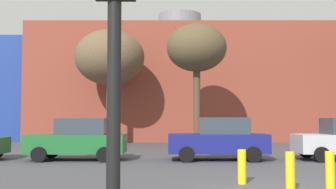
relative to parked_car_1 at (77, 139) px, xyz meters
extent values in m
cube|color=brown|center=(5.11, 19.43, 3.86)|extent=(25.06, 12.29, 9.57)
cube|color=navy|center=(-11.19, 19.43, 3.35)|extent=(7.54, 11.06, 8.55)
cylinder|color=slate|center=(5.11, 19.43, 9.65)|extent=(4.00, 4.00, 2.00)
cube|color=#1E662D|center=(-0.07, 0.00, -0.19)|extent=(4.30, 1.84, 0.82)
cube|color=#333D47|center=(0.19, 0.00, 0.58)|extent=(2.15, 1.64, 0.72)
cylinder|color=black|center=(-1.45, -0.94, -0.60)|extent=(0.65, 0.22, 0.65)
cylinder|color=black|center=(-1.45, 0.94, -0.60)|extent=(0.65, 0.22, 0.65)
cylinder|color=black|center=(1.31, -0.94, -0.60)|extent=(0.65, 0.22, 0.65)
cylinder|color=black|center=(1.31, 0.94, -0.60)|extent=(0.65, 0.22, 0.65)
cube|color=navy|center=(6.20, 0.00, -0.17)|extent=(4.38, 1.88, 0.83)
cube|color=#333D47|center=(6.46, 0.00, 0.61)|extent=(2.19, 1.67, 0.73)
cylinder|color=black|center=(4.80, -0.96, -0.59)|extent=(0.67, 0.23, 0.67)
cylinder|color=black|center=(4.80, 0.96, -0.59)|extent=(0.67, 0.23, 0.67)
cylinder|color=black|center=(7.61, -0.96, -0.59)|extent=(0.67, 0.23, 0.67)
cylinder|color=black|center=(7.61, 0.96, -0.59)|extent=(0.67, 0.23, 0.67)
cylinder|color=black|center=(10.49, -0.94, -0.60)|extent=(0.66, 0.23, 0.66)
cylinder|color=black|center=(10.49, 0.94, -0.60)|extent=(0.66, 0.23, 0.66)
cylinder|color=black|center=(3.54, -14.68, 0.52)|extent=(0.12, 0.12, 2.89)
cylinder|color=brown|center=(5.87, 7.98, 1.76)|extent=(0.45, 0.45, 5.38)
ellipsoid|color=brown|center=(5.87, 7.98, 5.53)|extent=(3.89, 3.89, 3.11)
cylinder|color=brown|center=(-0.13, 10.37, 1.49)|extent=(0.44, 0.44, 4.82)
ellipsoid|color=brown|center=(-0.13, 10.37, 5.25)|extent=(4.92, 4.92, 3.94)
cylinder|color=yellow|center=(8.27, -7.39, -0.43)|extent=(0.24, 0.24, 0.98)
cylinder|color=yellow|center=(7.11, -7.78, -0.43)|extent=(0.24, 0.24, 1.00)
cylinder|color=yellow|center=(6.10, -6.56, -0.44)|extent=(0.24, 0.24, 0.96)
camera|label=1|loc=(4.01, -18.14, 0.92)|focal=43.35mm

